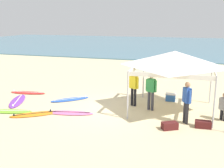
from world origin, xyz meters
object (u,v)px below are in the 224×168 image
object	(u,v)px
surfboard_pink	(69,113)
gear_bag_near_tent	(170,126)
surfboard_orange	(35,114)
person_grey	(224,105)
cooler_box	(171,97)
surfboard_red	(28,93)
person_yellow	(134,86)
surfboard_lime	(10,111)
person_green	(151,89)
gear_bag_by_pole	(203,124)
canopy_tent	(175,59)
surfboard_purple	(17,101)
surfboard_blue	(70,99)
person_blue	(187,100)

from	to	relation	value
surfboard_pink	gear_bag_near_tent	size ratio (longest dim) A/B	3.71
surfboard_pink	surfboard_orange	bearing A→B (deg)	-155.95
person_grey	cooler_box	bearing A→B (deg)	137.66
surfboard_red	cooler_box	distance (m)	7.97
person_yellow	gear_bag_near_tent	bearing A→B (deg)	-50.76
surfboard_lime	cooler_box	size ratio (longest dim) A/B	4.15
person_green	gear_bag_by_pole	world-z (taller)	person_green
canopy_tent	gear_bag_by_pole	bearing A→B (deg)	-52.57
person_green	cooler_box	xyz separation A→B (m)	(0.75, 1.75, -0.79)
surfboard_purple	surfboard_pink	xyz separation A→B (m)	(3.35, -0.84, 0.00)
surfboard_orange	surfboard_blue	size ratio (longest dim) A/B	1.11
surfboard_orange	person_green	bearing A→B (deg)	24.71
surfboard_lime	person_yellow	xyz separation A→B (m)	(5.14, 2.60, 0.95)
person_blue	person_grey	distance (m)	1.72
surfboard_blue	surfboard_red	distance (m)	2.94
surfboard_pink	gear_bag_near_tent	bearing A→B (deg)	-5.91
canopy_tent	surfboard_red	xyz separation A→B (m)	(-8.12, 0.55, -2.35)
surfboard_purple	surfboard_blue	xyz separation A→B (m)	(2.46, 1.07, 0.00)
surfboard_blue	person_grey	size ratio (longest dim) A/B	1.56
person_grey	gear_bag_near_tent	bearing A→B (deg)	-141.29
surfboard_purple	person_yellow	world-z (taller)	person_yellow
person_grey	gear_bag_by_pole	bearing A→B (deg)	-126.34
surfboard_purple	surfboard_blue	distance (m)	2.69
surfboard_lime	cooler_box	bearing A→B (deg)	30.24
surfboard_orange	gear_bag_by_pole	world-z (taller)	gear_bag_by_pole
surfboard_pink	person_grey	size ratio (longest dim) A/B	1.85
surfboard_pink	cooler_box	size ratio (longest dim) A/B	4.45
surfboard_lime	surfboard_red	bearing A→B (deg)	110.46
person_blue	gear_bag_by_pole	distance (m)	1.13
surfboard_lime	person_grey	xyz separation A→B (m)	(9.15, 1.80, 0.62)
surfboard_red	gear_bag_near_tent	bearing A→B (deg)	-19.05
surfboard_orange	person_green	xyz separation A→B (m)	(4.75, 2.19, 0.95)
surfboard_lime	gear_bag_near_tent	bearing A→B (deg)	1.37
person_blue	person_grey	xyz separation A→B (m)	(1.49, 0.80, -0.33)
surfboard_red	surfboard_purple	bearing A→B (deg)	-74.07
person_blue	gear_bag_by_pole	world-z (taller)	person_blue
canopy_tent	person_green	size ratio (longest dim) A/B	2.05
surfboard_blue	surfboard_pink	xyz separation A→B (m)	(0.88, -1.91, -0.00)
surfboard_orange	surfboard_blue	bearing A→B (deg)	79.01
surfboard_purple	person_grey	bearing A→B (deg)	1.89
surfboard_lime	person_green	world-z (taller)	person_green
canopy_tent	gear_bag_near_tent	distance (m)	3.22
surfboard_purple	cooler_box	world-z (taller)	cooler_box
canopy_tent	person_grey	xyz separation A→B (m)	(2.15, -0.67, -1.73)
surfboard_pink	person_yellow	size ratio (longest dim) A/B	1.30
canopy_tent	surfboard_blue	distance (m)	5.72
surfboard_purple	surfboard_lime	size ratio (longest dim) A/B	1.17
canopy_tent	person_yellow	distance (m)	2.33
surfboard_lime	surfboard_blue	bearing A→B (deg)	55.08
surfboard_orange	surfboard_lime	bearing A→B (deg)	-179.15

